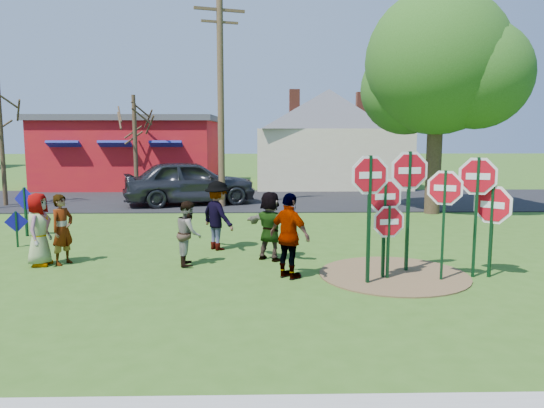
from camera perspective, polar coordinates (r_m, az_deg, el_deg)
The scene contains 26 objects.
ground at distance 12.54m, azimuth -8.75°, elevation -6.49°, with size 120.00×120.00×0.00m, color #335919.
road at distance 23.80m, azimuth -5.21°, elevation 0.44°, with size 120.00×7.50×0.04m, color black.
dirt_patch at distance 11.82m, azimuth 12.95°, elevation -7.42°, with size 3.20×3.20×0.03m, color brown.
red_building at distance 30.89m, azimuth -14.72°, elevation 5.55°, with size 9.40×7.69×3.90m.
cream_house at distance 30.29m, azimuth 6.09°, elevation 7.53°, with size 9.40×9.40×6.50m.
stop_sign_a at distance 11.24m, azimuth 12.01°, elevation -0.18°, with size 1.00×0.23×2.25m.
stop_sign_b at distance 11.85m, azimuth 14.52°, elevation 2.43°, with size 1.13×0.13×2.81m.
stop_sign_c at distance 11.35m, azimuth 18.07°, elevation 0.44°, with size 0.90×0.41×2.43m.
stop_sign_d at distance 11.86m, azimuth 21.22°, elevation 1.76°, with size 1.06×0.28×2.70m.
stop_sign_e at distance 11.25m, azimuth 12.44°, elevation -2.41°, with size 0.91×0.17×1.69m.
stop_sign_f at distance 12.03m, azimuth 22.63°, elevation -0.61°, with size 0.83×0.77×2.11m.
stop_sign_g at distance 10.71m, azimuth 10.46°, elevation 1.54°, with size 1.06×0.23×2.76m.
blue_diamond_c at distance 15.69m, azimuth -25.78°, elevation -2.07°, with size 0.58×0.17×0.98m.
blue_diamond_d at distance 17.16m, azimuth -25.00°, elevation -0.17°, with size 0.69×0.23×1.46m.
person_a at distance 13.31m, azimuth -23.81°, elevation -2.52°, with size 0.83×0.54×1.69m, color #44498C.
person_b at distance 13.22m, azimuth -21.62°, elevation -2.57°, with size 0.60×0.39×1.65m, color #257878.
person_c at distance 12.41m, azimuth -8.95°, elevation -3.10°, with size 0.73×0.57×1.50m, color #99563E.
person_d at distance 13.87m, azimuth -5.85°, elevation -1.24°, with size 1.16×0.67×1.80m, color #34353A.
person_e at distance 11.10m, azimuth 1.91°, elevation -3.47°, with size 1.07×0.44×1.82m, color #472B4F.
person_f at distance 12.70m, azimuth -0.20°, elevation -2.36°, with size 1.55×0.49×1.67m, color #1D4D28.
suv at distance 22.44m, azimuth -8.83°, elevation 2.36°, with size 2.19×5.43×1.85m, color #2B2B30.
utility_pole at distance 21.52m, azimuth -5.54°, elevation 11.26°, with size 1.96×0.76×8.30m.
leafy_tree at distance 20.83m, azimuth 17.73°, elevation 13.55°, with size 5.77×5.26×8.20m.
bare_tree_east at distance 24.74m, azimuth -14.51°, elevation 6.94°, with size 1.80×1.80×4.31m.
bare_tree_mid at distance 24.30m, azimuth -27.18°, elevation 7.62°, with size 1.80×1.80×5.17m.
bare_tree_extra at distance 26.27m, azimuth -14.57°, elevation 7.63°, with size 1.80×1.80×4.77m.
Camera 1 is at (1.62, -12.04, 3.10)m, focal length 35.00 mm.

